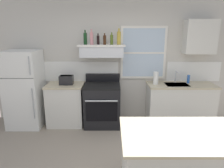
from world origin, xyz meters
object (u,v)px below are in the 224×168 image
at_px(dish_soap_bottle, 189,79).
at_px(bottle_dark_green_wine, 86,38).
at_px(bottle_brown_stout, 105,40).
at_px(bottle_champagne_gold_foil, 120,38).
at_px(kitchen_island, 180,168).
at_px(paper_towel_roll, 156,78).
at_px(stove_range, 103,104).
at_px(refrigerator, 25,89).
at_px(bottle_rose_pink, 92,38).
at_px(bottle_balsamic_dark, 99,40).
at_px(toaster, 67,80).
at_px(bottle_olive_oil_square, 112,39).

bearing_deg(dish_soap_bottle, bottle_dark_green_wine, -179.09).
relative_size(bottle_dark_green_wine, bottle_brown_stout, 1.27).
distance_m(bottle_champagne_gold_foil, kitchen_island, 2.70).
bearing_deg(paper_towel_roll, stove_range, -178.13).
distance_m(paper_towel_roll, kitchen_island, 2.24).
height_order(refrigerator, bottle_dark_green_wine, bottle_dark_green_wine).
distance_m(bottle_rose_pink, kitchen_island, 2.87).
xyz_separation_m(bottle_balsamic_dark, dish_soap_bottle, (1.96, 0.02, -0.84)).
xyz_separation_m(refrigerator, kitchen_island, (2.66, -2.10, -0.36)).
relative_size(bottle_champagne_gold_foil, dish_soap_bottle, 1.81).
relative_size(toaster, bottle_brown_stout, 1.28).
relative_size(bottle_dark_green_wine, paper_towel_roll, 1.08).
xyz_separation_m(bottle_brown_stout, paper_towel_roll, (1.09, -0.03, -0.80)).
relative_size(bottle_balsamic_dark, kitchen_island, 0.16).
bearing_deg(bottle_champagne_gold_foil, bottle_brown_stout, -178.82).
distance_m(bottle_rose_pink, bottle_brown_stout, 0.27).
distance_m(bottle_rose_pink, dish_soap_bottle, 2.26).
distance_m(stove_range, bottle_balsamic_dark, 1.38).
bearing_deg(bottle_olive_oil_square, bottle_rose_pink, -174.99).
bearing_deg(bottle_brown_stout, paper_towel_roll, -1.70).
xyz_separation_m(bottle_rose_pink, dish_soap_bottle, (2.09, 0.08, -0.88)).
relative_size(refrigerator, bottle_brown_stout, 7.08).
bearing_deg(kitchen_island, bottle_rose_pink, 119.28).
distance_m(paper_towel_roll, dish_soap_bottle, 0.74).
height_order(toaster, bottle_olive_oil_square, bottle_olive_oil_square).
bearing_deg(stove_range, bottle_dark_green_wine, 163.29).
bearing_deg(bottle_rose_pink, stove_range, -14.88).
height_order(stove_range, bottle_dark_green_wine, bottle_dark_green_wine).
distance_m(toaster, kitchen_island, 2.84).
xyz_separation_m(refrigerator, bottle_brown_stout, (1.71, 0.09, 1.02)).
height_order(bottle_balsamic_dark, bottle_champagne_gold_foil, bottle_champagne_gold_foil).
relative_size(bottle_rose_pink, bottle_olive_oil_square, 1.26).
xyz_separation_m(dish_soap_bottle, kitchen_island, (-0.87, -2.26, -0.54)).
xyz_separation_m(bottle_olive_oil_square, kitchen_island, (0.81, -2.21, -1.39)).
distance_m(bottle_brown_stout, dish_soap_bottle, 2.01).
height_order(stove_range, bottle_champagne_gold_foil, bottle_champagne_gold_foil).
relative_size(bottle_olive_oil_square, kitchen_island, 0.18).
bearing_deg(paper_towel_roll, bottle_olive_oil_square, 176.78).
bearing_deg(bottle_olive_oil_square, bottle_champagne_gold_foil, -5.75).
xyz_separation_m(bottle_rose_pink, bottle_champagne_gold_foil, (0.56, 0.02, 0.01)).
distance_m(bottle_rose_pink, paper_towel_roll, 1.59).
height_order(bottle_rose_pink, bottle_olive_oil_square, bottle_rose_pink).
distance_m(toaster, bottle_dark_green_wine, 0.96).
relative_size(bottle_dark_green_wine, bottle_champagne_gold_foil, 0.90).
height_order(bottle_olive_oil_square, kitchen_island, bottle_olive_oil_square).
relative_size(bottle_olive_oil_square, bottle_champagne_gold_foil, 0.75).
bearing_deg(bottle_brown_stout, bottle_rose_pink, -176.75).
height_order(refrigerator, paper_towel_roll, refrigerator).
xyz_separation_m(toaster, bottle_dark_green_wine, (0.42, 0.07, 0.86)).
bearing_deg(bottle_balsamic_dark, stove_range, -56.30).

